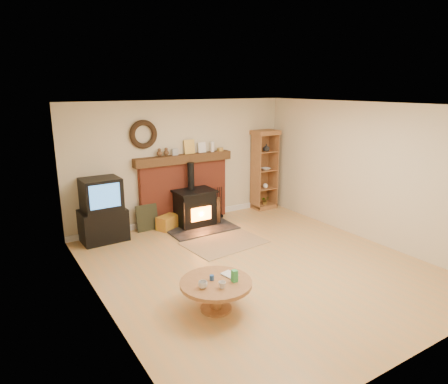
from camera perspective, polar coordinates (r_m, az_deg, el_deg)
ground at (r=6.73m, az=4.83°, el=-10.42°), size 5.50×5.50×0.00m
room_shell at (r=6.26m, az=4.52°, el=4.22°), size 5.02×5.52×2.61m
chimney_breast at (r=8.62m, az=-5.70°, el=0.92°), size 2.20×0.22×1.78m
wood_stove at (r=8.42m, az=-4.11°, el=-2.38°), size 1.40×1.00×1.33m
area_rug at (r=7.60m, az=0.09°, el=-7.24°), size 1.55×1.14×0.01m
tv_unit at (r=7.88m, az=-16.98°, el=-2.64°), size 0.85×0.61×1.22m
curio_cabinet at (r=9.56m, az=5.71°, el=3.18°), size 0.60×0.44×1.88m
firelog_box at (r=8.36m, az=-7.99°, el=-4.32°), size 0.53×0.44×0.28m
leaning_painting at (r=8.31m, az=-10.93°, el=-3.62°), size 0.45×0.12×0.54m
fire_tools at (r=9.02m, az=-0.61°, el=-2.77°), size 0.16×0.16×0.70m
coffee_table at (r=5.36m, az=-1.14°, el=-13.39°), size 0.95×0.95×0.57m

